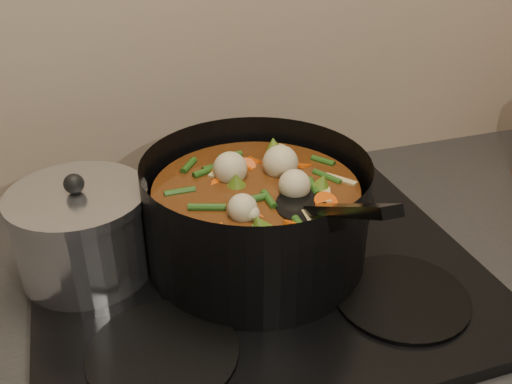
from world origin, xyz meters
name	(u,v)px	position (x,y,z in m)	size (l,w,h in m)	color
stovetop	(257,269)	(0.00, 1.93, 0.92)	(0.62, 0.54, 0.03)	black
stockpot	(256,215)	(0.01, 1.95, 1.00)	(0.37, 0.45, 0.23)	black
saucepan	(83,232)	(-0.23, 1.99, 0.99)	(0.19, 0.19, 0.15)	silver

